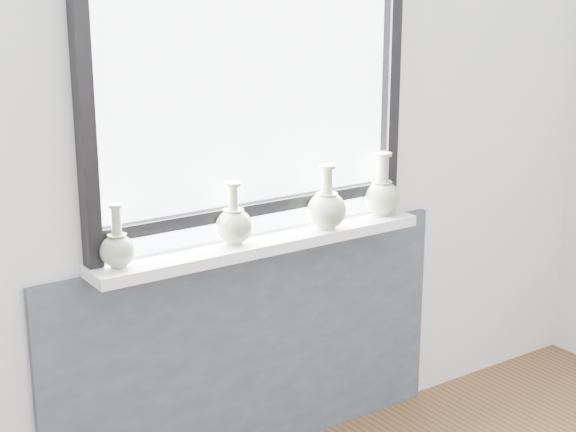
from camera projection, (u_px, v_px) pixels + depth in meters
back_wall at (247, 124)px, 3.15m from camera, size 3.60×0.02×2.60m
apron_panel at (254, 351)px, 3.36m from camera, size 1.70×0.03×0.86m
windowsill at (263, 243)px, 3.18m from camera, size 1.32×0.18×0.04m
window at (252, 86)px, 3.08m from camera, size 1.30×0.06×1.05m
vase_a at (118, 248)px, 2.85m from camera, size 0.12×0.12×0.21m
vase_b at (234, 224)px, 3.09m from camera, size 0.14×0.14×0.22m
vase_c at (327, 208)px, 3.28m from camera, size 0.15×0.15×0.24m
vase_d at (382, 194)px, 3.46m from camera, size 0.15×0.15×0.25m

